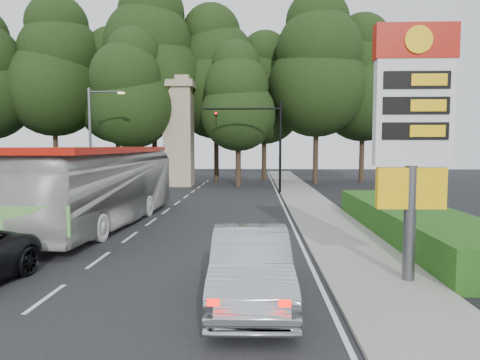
{
  "coord_description": "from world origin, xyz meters",
  "views": [
    {
      "loc": [
        5.08,
        -9.42,
        3.71
      ],
      "look_at": [
        4.39,
        9.57,
        2.2
      ],
      "focal_mm": 32.0,
      "sensor_mm": 36.0,
      "label": 1
    }
  ],
  "objects_px": {
    "streetlight_signs": "(93,136)",
    "monument": "(179,131)",
    "transit_bus": "(102,186)",
    "sedan_silver": "(251,266)",
    "gas_station_pylon": "(413,118)",
    "traffic_signal_mast": "(263,134)"
  },
  "relations": [
    {
      "from": "streetlight_signs",
      "to": "monument",
      "type": "relative_size",
      "value": 0.8
    },
    {
      "from": "streetlight_signs",
      "to": "transit_bus",
      "type": "xyz_separation_m",
      "value": [
        4.9,
        -11.81,
        -2.61
      ]
    },
    {
      "from": "streetlight_signs",
      "to": "sedan_silver",
      "type": "height_order",
      "value": "streetlight_signs"
    },
    {
      "from": "transit_bus",
      "to": "gas_station_pylon",
      "type": "bearing_deg",
      "value": -32.97
    },
    {
      "from": "traffic_signal_mast",
      "to": "sedan_silver",
      "type": "xyz_separation_m",
      "value": [
        -0.71,
        -23.41,
        -3.82
      ]
    },
    {
      "from": "monument",
      "to": "transit_bus",
      "type": "bearing_deg",
      "value": -90.26
    },
    {
      "from": "sedan_silver",
      "to": "monument",
      "type": "bearing_deg",
      "value": 101.79
    },
    {
      "from": "streetlight_signs",
      "to": "sedan_silver",
      "type": "relative_size",
      "value": 1.54
    },
    {
      "from": "gas_station_pylon",
      "to": "monument",
      "type": "height_order",
      "value": "monument"
    },
    {
      "from": "sedan_silver",
      "to": "traffic_signal_mast",
      "type": "bearing_deg",
      "value": 86.72
    },
    {
      "from": "traffic_signal_mast",
      "to": "transit_bus",
      "type": "relative_size",
      "value": 0.55
    },
    {
      "from": "sedan_silver",
      "to": "gas_station_pylon",
      "type": "bearing_deg",
      "value": 16.89
    },
    {
      "from": "streetlight_signs",
      "to": "monument",
      "type": "distance_m",
      "value": 9.44
    },
    {
      "from": "transit_bus",
      "to": "streetlight_signs",
      "type": "bearing_deg",
      "value": 115.54
    },
    {
      "from": "gas_station_pylon",
      "to": "streetlight_signs",
      "type": "xyz_separation_m",
      "value": [
        -16.19,
        20.01,
        -0.01
      ]
    },
    {
      "from": "traffic_signal_mast",
      "to": "sedan_silver",
      "type": "height_order",
      "value": "traffic_signal_mast"
    },
    {
      "from": "gas_station_pylon",
      "to": "monument",
      "type": "relative_size",
      "value": 0.68
    },
    {
      "from": "sedan_silver",
      "to": "transit_bus",
      "type": "bearing_deg",
      "value": 124.76
    },
    {
      "from": "streetlight_signs",
      "to": "monument",
      "type": "xyz_separation_m",
      "value": [
        4.99,
        7.99,
        0.67
      ]
    },
    {
      "from": "gas_station_pylon",
      "to": "traffic_signal_mast",
      "type": "height_order",
      "value": "traffic_signal_mast"
    },
    {
      "from": "gas_station_pylon",
      "to": "monument",
      "type": "bearing_deg",
      "value": 111.8
    },
    {
      "from": "gas_station_pylon",
      "to": "sedan_silver",
      "type": "distance_m",
      "value": 5.73
    }
  ]
}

